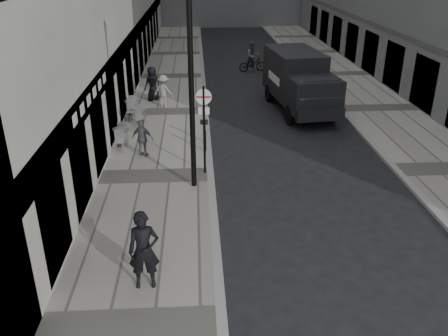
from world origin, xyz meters
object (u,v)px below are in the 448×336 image
(sign_post, at_px, (204,119))
(lamppost, at_px, (191,77))
(cyclist, at_px, (252,60))
(walking_man, at_px, (144,250))
(panel_van, at_px, (299,79))

(sign_post, height_order, lamppost, lamppost)
(sign_post, distance_m, cyclist, 17.04)
(sign_post, relative_size, lamppost, 0.47)
(walking_man, height_order, sign_post, sign_post)
(walking_man, relative_size, cyclist, 0.99)
(panel_van, distance_m, cyclist, 8.98)
(walking_man, relative_size, sign_post, 0.62)
(cyclist, bearing_deg, walking_man, -116.85)
(panel_van, bearing_deg, lamppost, -127.85)
(walking_man, relative_size, lamppost, 0.29)
(panel_van, height_order, cyclist, panel_van)
(lamppost, relative_size, panel_van, 1.07)
(cyclist, bearing_deg, panel_van, -95.47)
(walking_man, xyz_separation_m, lamppost, (1.17, 5.39, 2.80))
(panel_van, relative_size, cyclist, 3.16)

